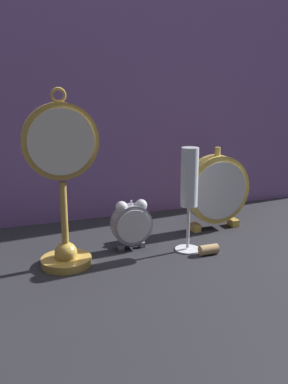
{
  "coord_description": "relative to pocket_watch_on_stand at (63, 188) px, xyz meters",
  "views": [
    {
      "loc": [
        -0.32,
        -0.79,
        0.37
      ],
      "look_at": [
        0.0,
        0.08,
        0.13
      ],
      "focal_mm": 40.0,
      "sensor_mm": 36.0,
      "label": 1
    }
  ],
  "objects": [
    {
      "name": "fabric_backdrop_drape",
      "position": [
        0.19,
        0.29,
        0.23
      ],
      "size": [
        1.45,
        0.01,
        0.78
      ],
      "primitive_type": "cube",
      "color": "#8460A8",
      "rests_on": "ground_plane"
    },
    {
      "name": "ground_plane",
      "position": [
        0.19,
        -0.03,
        -0.16
      ],
      "size": [
        4.0,
        4.0,
        0.0
      ],
      "primitive_type": "plane",
      "color": "#232328"
    },
    {
      "name": "champagne_flute",
      "position": [
        0.27,
        -0.01,
        -0.02
      ],
      "size": [
        0.06,
        0.06,
        0.23
      ],
      "color": "silver",
      "rests_on": "ground_plane"
    },
    {
      "name": "pocket_watch_on_stand",
      "position": [
        0.0,
        0.0,
        0.0
      ],
      "size": [
        0.15,
        0.1,
        0.36
      ],
      "color": "gold",
      "rests_on": "ground_plane"
    },
    {
      "name": "alarm_clock_twin_bell",
      "position": [
        0.16,
        0.04,
        -0.1
      ],
      "size": [
        0.09,
        0.03,
        0.11
      ],
      "color": "gray",
      "rests_on": "ground_plane"
    },
    {
      "name": "wine_cork",
      "position": [
        0.3,
        -0.05,
        -0.15
      ],
      "size": [
        0.04,
        0.02,
        0.02
      ],
      "primitive_type": "cylinder",
      "rotation": [
        0.0,
        1.57,
        0.0
      ],
      "color": "tan",
      "rests_on": "ground_plane"
    },
    {
      "name": "mantel_clock_silver",
      "position": [
        0.4,
        0.1,
        -0.06
      ],
      "size": [
        0.17,
        0.04,
        0.21
      ],
      "color": "gold",
      "rests_on": "ground_plane"
    }
  ]
}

